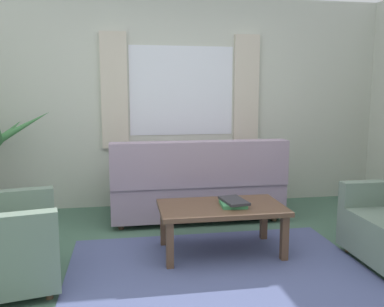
{
  "coord_description": "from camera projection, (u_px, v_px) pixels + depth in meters",
  "views": [
    {
      "loc": [
        -0.72,
        -2.89,
        1.43
      ],
      "look_at": [
        -0.12,
        0.7,
        0.88
      ],
      "focal_mm": 37.91,
      "sensor_mm": 36.0,
      "label": 1
    }
  ],
  "objects": [
    {
      "name": "ground_plane",
      "position": [
        222.0,
        278.0,
        3.14
      ],
      "size": [
        6.24,
        6.24,
        0.0
      ],
      "primitive_type": "plane",
      "color": "#476B56"
    },
    {
      "name": "wall_back",
      "position": [
        181.0,
        103.0,
        5.16
      ],
      "size": [
        5.32,
        0.12,
        2.6
      ],
      "primitive_type": "cube",
      "color": "beige",
      "rests_on": "ground_plane"
    },
    {
      "name": "window_with_curtains",
      "position": [
        182.0,
        91.0,
        5.05
      ],
      "size": [
        1.98,
        0.07,
        1.4
      ],
      "color": "white"
    },
    {
      "name": "area_rug",
      "position": [
        222.0,
        278.0,
        3.14
      ],
      "size": [
        2.41,
        1.97,
        0.01
      ],
      "primitive_type": "cube",
      "color": "#4C5684",
      "rests_on": "ground_plane"
    },
    {
      "name": "couch",
      "position": [
        196.0,
        187.0,
        4.59
      ],
      "size": [
        1.9,
        0.82,
        0.92
      ],
      "rotation": [
        0.0,
        0.0,
        3.14
      ],
      "color": "#998499",
      "rests_on": "ground_plane"
    },
    {
      "name": "coffee_table",
      "position": [
        221.0,
        212.0,
        3.59
      ],
      "size": [
        1.1,
        0.64,
        0.44
      ],
      "color": "brown",
      "rests_on": "ground_plane"
    },
    {
      "name": "book_stack_on_table",
      "position": [
        233.0,
        203.0,
        3.57
      ],
      "size": [
        0.24,
        0.34,
        0.05
      ],
      "color": "#387F4C",
      "rests_on": "coffee_table"
    }
  ]
}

